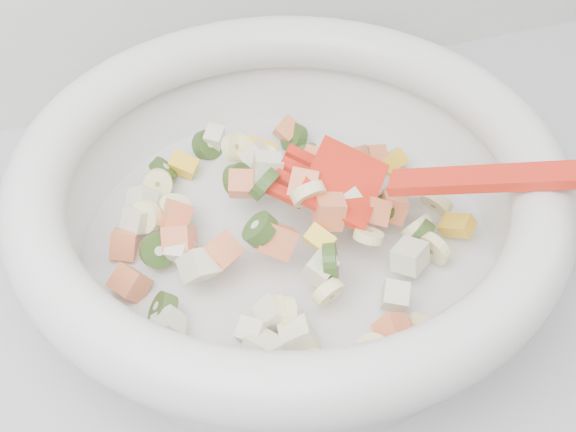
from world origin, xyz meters
name	(u,v)px	position (x,y,z in m)	size (l,w,h in m)	color
mixing_bowl	(288,203)	(-0.03, 1.48, 0.96)	(0.46, 0.42, 0.15)	silver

